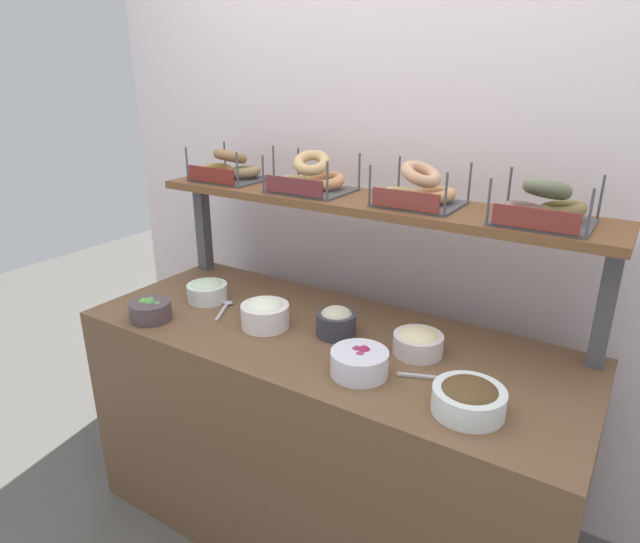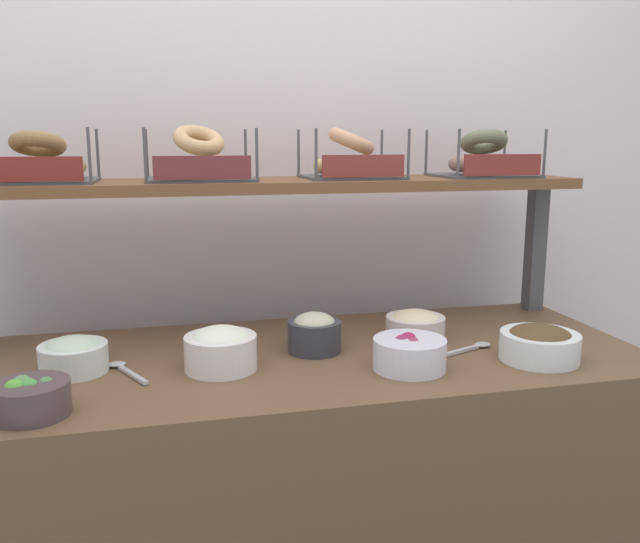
{
  "view_description": "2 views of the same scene",
  "coord_description": "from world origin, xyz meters",
  "px_view_note": "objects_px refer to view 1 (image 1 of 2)",
  "views": [
    {
      "loc": [
        0.89,
        -1.42,
        1.7
      ],
      "look_at": [
        -0.06,
        0.07,
        1.05
      ],
      "focal_mm": 30.21,
      "sensor_mm": 36.0,
      "label": 1
    },
    {
      "loc": [
        -0.33,
        -1.56,
        1.39
      ],
      "look_at": [
        0.06,
        0.06,
        1.05
      ],
      "focal_mm": 36.69,
      "sensor_mm": 36.0,
      "label": 2
    }
  ],
  "objects_px": {
    "bagel_basket_poppy": "(544,207)",
    "bowl_chocolate_spread": "(469,398)",
    "bowl_veggie_mix": "(151,310)",
    "bowl_scallion_spread": "(207,291)",
    "bowl_beet_salad": "(360,362)",
    "bowl_potato_salad": "(418,342)",
    "bagel_basket_sesame": "(311,179)",
    "serving_spoon_by_edge": "(225,307)",
    "bowl_cream_cheese": "(265,313)",
    "bagel_basket_everything": "(230,169)",
    "bowl_tuna_salad": "(336,321)",
    "serving_spoon_near_plate": "(438,378)",
    "bagel_basket_plain": "(419,191)"
  },
  "relations": [
    {
      "from": "bowl_tuna_salad",
      "to": "bagel_basket_plain",
      "type": "relative_size",
      "value": 0.5
    },
    {
      "from": "bowl_scallion_spread",
      "to": "serving_spoon_by_edge",
      "type": "distance_m",
      "value": 0.12
    },
    {
      "from": "bagel_basket_everything",
      "to": "bowl_tuna_salad",
      "type": "bearing_deg",
      "value": -20.61
    },
    {
      "from": "bagel_basket_plain",
      "to": "bagel_basket_poppy",
      "type": "height_order",
      "value": "bagel_basket_plain"
    },
    {
      "from": "bowl_potato_salad",
      "to": "bagel_basket_sesame",
      "type": "relative_size",
      "value": 0.55
    },
    {
      "from": "serving_spoon_by_edge",
      "to": "bowl_veggie_mix",
      "type": "bearing_deg",
      "value": -127.44
    },
    {
      "from": "bowl_scallion_spread",
      "to": "bowl_veggie_mix",
      "type": "bearing_deg",
      "value": -102.45
    },
    {
      "from": "bowl_cream_cheese",
      "to": "bowl_chocolate_spread",
      "type": "bearing_deg",
      "value": -8.73
    },
    {
      "from": "serving_spoon_near_plate",
      "to": "bagel_basket_plain",
      "type": "height_order",
      "value": "bagel_basket_plain"
    },
    {
      "from": "bowl_potato_salad",
      "to": "bagel_basket_plain",
      "type": "xyz_separation_m",
      "value": [
        -0.12,
        0.23,
        0.44
      ]
    },
    {
      "from": "bagel_basket_poppy",
      "to": "bowl_chocolate_spread",
      "type": "bearing_deg",
      "value": -95.81
    },
    {
      "from": "bowl_chocolate_spread",
      "to": "bagel_basket_poppy",
      "type": "bearing_deg",
      "value": 84.19
    },
    {
      "from": "bowl_beet_salad",
      "to": "bagel_basket_plain",
      "type": "relative_size",
      "value": 0.64
    },
    {
      "from": "bowl_chocolate_spread",
      "to": "bowl_potato_salad",
      "type": "height_order",
      "value": "bowl_chocolate_spread"
    },
    {
      "from": "bowl_potato_salad",
      "to": "bagel_basket_sesame",
      "type": "distance_m",
      "value": 0.74
    },
    {
      "from": "bowl_potato_salad",
      "to": "bowl_tuna_salad",
      "type": "distance_m",
      "value": 0.29
    },
    {
      "from": "bowl_chocolate_spread",
      "to": "bowl_cream_cheese",
      "type": "relative_size",
      "value": 1.13
    },
    {
      "from": "bowl_veggie_mix",
      "to": "bowl_tuna_salad",
      "type": "xyz_separation_m",
      "value": [
        0.64,
        0.26,
        0.01
      ]
    },
    {
      "from": "bowl_tuna_salad",
      "to": "serving_spoon_by_edge",
      "type": "distance_m",
      "value": 0.48
    },
    {
      "from": "serving_spoon_near_plate",
      "to": "bagel_basket_sesame",
      "type": "height_order",
      "value": "bagel_basket_sesame"
    },
    {
      "from": "bowl_beet_salad",
      "to": "bowl_scallion_spread",
      "type": "bearing_deg",
      "value": 168.26
    },
    {
      "from": "bowl_veggie_mix",
      "to": "bagel_basket_everything",
      "type": "xyz_separation_m",
      "value": [
        -0.03,
        0.51,
        0.44
      ]
    },
    {
      "from": "bowl_potato_salad",
      "to": "bagel_basket_poppy",
      "type": "relative_size",
      "value": 0.57
    },
    {
      "from": "bowl_chocolate_spread",
      "to": "bagel_basket_sesame",
      "type": "xyz_separation_m",
      "value": [
        -0.79,
        0.44,
        0.44
      ]
    },
    {
      "from": "bagel_basket_everything",
      "to": "bagel_basket_plain",
      "type": "height_order",
      "value": "bagel_basket_plain"
    },
    {
      "from": "bagel_basket_sesame",
      "to": "bowl_cream_cheese",
      "type": "bearing_deg",
      "value": -87.07
    },
    {
      "from": "bowl_potato_salad",
      "to": "bagel_basket_poppy",
      "type": "xyz_separation_m",
      "value": [
        0.28,
        0.2,
        0.44
      ]
    },
    {
      "from": "bowl_chocolate_spread",
      "to": "bowl_beet_salad",
      "type": "xyz_separation_m",
      "value": [
        -0.34,
        0.02,
        -0.0
      ]
    },
    {
      "from": "bowl_beet_salad",
      "to": "bowl_veggie_mix",
      "type": "bearing_deg",
      "value": -174.77
    },
    {
      "from": "bowl_potato_salad",
      "to": "bagel_basket_everything",
      "type": "xyz_separation_m",
      "value": [
        -0.96,
        0.23,
        0.44
      ]
    },
    {
      "from": "bowl_tuna_salad",
      "to": "bagel_basket_everything",
      "type": "bearing_deg",
      "value": 159.39
    },
    {
      "from": "bowl_scallion_spread",
      "to": "serving_spoon_near_plate",
      "type": "bearing_deg",
      "value": -3.91
    },
    {
      "from": "bowl_veggie_mix",
      "to": "bowl_chocolate_spread",
      "type": "bearing_deg",
      "value": 2.94
    },
    {
      "from": "bowl_potato_salad",
      "to": "bowl_tuna_salad",
      "type": "bearing_deg",
      "value": -174.49
    },
    {
      "from": "serving_spoon_by_edge",
      "to": "bagel_basket_everything",
      "type": "relative_size",
      "value": 0.57
    },
    {
      "from": "serving_spoon_near_plate",
      "to": "bagel_basket_sesame",
      "type": "xyz_separation_m",
      "value": [
        -0.67,
        0.33,
        0.47
      ]
    },
    {
      "from": "bowl_veggie_mix",
      "to": "bowl_scallion_spread",
      "type": "relative_size",
      "value": 0.95
    },
    {
      "from": "bowl_veggie_mix",
      "to": "serving_spoon_near_plate",
      "type": "relative_size",
      "value": 0.87
    },
    {
      "from": "bagel_basket_sesame",
      "to": "serving_spoon_by_edge",
      "type": "bearing_deg",
      "value": -126.14
    },
    {
      "from": "serving_spoon_by_edge",
      "to": "bagel_basket_poppy",
      "type": "height_order",
      "value": "bagel_basket_poppy"
    },
    {
      "from": "bowl_cream_cheese",
      "to": "serving_spoon_by_edge",
      "type": "height_order",
      "value": "bowl_cream_cheese"
    },
    {
      "from": "bowl_cream_cheese",
      "to": "bagel_basket_plain",
      "type": "distance_m",
      "value": 0.68
    },
    {
      "from": "serving_spoon_near_plate",
      "to": "bagel_basket_sesame",
      "type": "bearing_deg",
      "value": 153.46
    },
    {
      "from": "bowl_chocolate_spread",
      "to": "bagel_basket_poppy",
      "type": "height_order",
      "value": "bagel_basket_poppy"
    },
    {
      "from": "bagel_basket_poppy",
      "to": "bagel_basket_sesame",
      "type": "bearing_deg",
      "value": 179.02
    },
    {
      "from": "bowl_chocolate_spread",
      "to": "bowl_beet_salad",
      "type": "relative_size",
      "value": 1.11
    },
    {
      "from": "bowl_potato_salad",
      "to": "bagel_basket_sesame",
      "type": "bearing_deg",
      "value": 158.63
    },
    {
      "from": "bagel_basket_sesame",
      "to": "bagel_basket_poppy",
      "type": "xyz_separation_m",
      "value": [
        0.84,
        -0.01,
        0.0
      ]
    },
    {
      "from": "bowl_veggie_mix",
      "to": "bagel_basket_poppy",
      "type": "xyz_separation_m",
      "value": [
        1.21,
        0.49,
        0.44
      ]
    },
    {
      "from": "bowl_veggie_mix",
      "to": "bagel_basket_sesame",
      "type": "bearing_deg",
      "value": 53.3
    }
  ]
}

